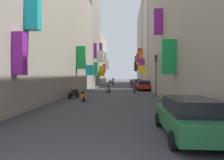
% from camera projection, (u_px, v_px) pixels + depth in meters
% --- Properties ---
extents(ground_plane, '(140.00, 140.00, 0.00)m').
position_uv_depth(ground_plane, '(118.00, 88.00, 33.08)').
color(ground_plane, '#38383D').
extents(building_left_mid_a, '(7.22, 15.52, 15.09)m').
position_uv_depth(building_left_mid_a, '(64.00, 40.00, 28.55)').
color(building_left_mid_a, '#9E9384').
rests_on(building_left_mid_a, ground).
extents(building_left_mid_b, '(7.36, 11.54, 21.50)m').
position_uv_depth(building_left_mid_b, '(84.00, 37.00, 41.96)').
color(building_left_mid_b, gray).
rests_on(building_left_mid_b, ground).
extents(building_left_mid_c, '(7.24, 15.60, 13.21)m').
position_uv_depth(building_left_mid_c, '(94.00, 60.00, 55.60)').
color(building_left_mid_c, '#BCB29E').
rests_on(building_left_mid_c, ground).
extents(building_right_mid_b, '(7.20, 6.77, 16.78)m').
position_uv_depth(building_right_mid_b, '(161.00, 43.00, 36.27)').
color(building_right_mid_b, '#BCB29E').
rests_on(building_right_mid_b, ground).
extents(building_right_mid_c, '(7.18, 6.41, 21.83)m').
position_uv_depth(building_right_mid_c, '(155.00, 37.00, 42.78)').
color(building_right_mid_c, gray).
rests_on(building_right_mid_c, ground).
extents(building_right_far, '(6.98, 16.19, 20.17)m').
position_uv_depth(building_right_far, '(149.00, 48.00, 54.07)').
color(building_right_far, '#9E9384').
rests_on(building_right_far, ground).
extents(parked_car_green, '(2.02, 4.24, 1.51)m').
position_uv_depth(parked_car_green, '(189.00, 116.00, 7.28)').
color(parked_car_green, '#236638').
rests_on(parked_car_green, ground).
extents(parked_car_red, '(1.92, 4.45, 1.50)m').
position_uv_depth(parked_car_red, '(143.00, 85.00, 29.58)').
color(parked_car_red, '#B21E1E').
rests_on(parked_car_red, ground).
extents(parked_car_blue, '(1.94, 3.90, 1.46)m').
position_uv_depth(parked_car_blue, '(136.00, 82.00, 40.54)').
color(parked_car_blue, navy).
rests_on(parked_car_blue, ground).
extents(scooter_black, '(0.78, 1.70, 1.13)m').
position_uv_depth(scooter_black, '(74.00, 94.00, 19.35)').
color(scooter_black, black).
rests_on(scooter_black, ground).
extents(scooter_orange, '(0.63, 1.90, 1.13)m').
position_uv_depth(scooter_orange, '(84.00, 96.00, 17.43)').
color(scooter_orange, orange).
rests_on(scooter_orange, ground).
extents(scooter_green, '(0.70, 1.93, 1.13)m').
position_uv_depth(scooter_green, '(110.00, 82.00, 53.18)').
color(scooter_green, '#287F3D').
rests_on(scooter_green, ground).
extents(scooter_silver, '(0.84, 1.83, 1.13)m').
position_uv_depth(scooter_silver, '(108.00, 89.00, 25.72)').
color(scooter_silver, '#ADADB2').
rests_on(scooter_silver, ground).
extents(pedestrian_crossing, '(0.52, 0.52, 1.71)m').
position_uv_depth(pedestrian_crossing, '(131.00, 83.00, 33.63)').
color(pedestrian_crossing, '#3F3F3F').
rests_on(pedestrian_crossing, ground).
extents(pedestrian_near_left, '(0.41, 0.41, 1.76)m').
position_uv_depth(pedestrian_near_left, '(134.00, 86.00, 24.81)').
color(pedestrian_near_left, '#292929').
rests_on(pedestrian_near_left, ground).
extents(pedestrian_near_right, '(0.43, 0.43, 1.79)m').
position_uv_depth(pedestrian_near_right, '(113.00, 81.00, 43.21)').
color(pedestrian_near_right, '#2F2F2F').
rests_on(pedestrian_near_right, ground).
extents(traffic_light_near_corner, '(0.26, 0.34, 4.52)m').
position_uv_depth(traffic_light_near_corner, '(156.00, 68.00, 20.62)').
color(traffic_light_near_corner, '#2D2D2D').
rests_on(traffic_light_near_corner, ground).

